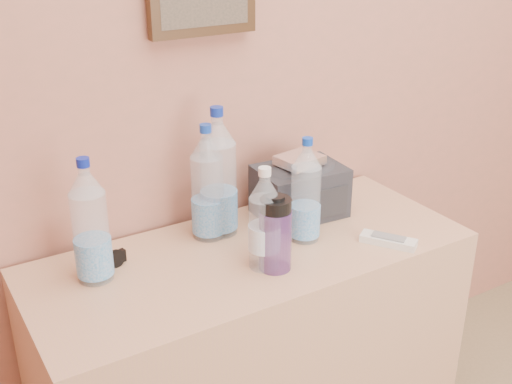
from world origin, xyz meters
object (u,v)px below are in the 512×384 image
Objects in this scene: toiletry_bag at (300,188)px; sunglasses at (103,263)px; pet_large_a at (91,227)px; pet_large_d at (306,196)px; ac_remote at (388,241)px; nalgene_bottle at (275,233)px; pet_large_b at (208,188)px; pet_small at (264,224)px; foil_packet at (300,160)px; dresser at (252,362)px; pet_large_c at (218,179)px.

sunglasses is at bearing -175.84° from toiletry_bag.
pet_large_d is (0.56, -0.10, -0.01)m from pet_large_a.
nalgene_bottle is at bearing -133.16° from ac_remote.
pet_large_b is at bearing -8.64° from sunglasses.
pet_large_d is 1.09× the size of pet_small.
pet_large_b reaches higher than sunglasses.
foil_packet is (0.23, 0.19, 0.06)m from pet_small.
dresser is 0.48m from nalgene_bottle.
pet_large_c is (0.04, 0.01, 0.02)m from pet_large_b.
foil_packet is (0.06, 0.12, 0.05)m from pet_large_d.
pet_large_b is 0.27m from pet_large_d.
pet_large_b is (0.34, 0.05, 0.00)m from pet_large_a.
pet_large_c is 0.25m from foil_packet.
toiletry_bag is at bearing 44.24° from nalgene_bottle.
pet_large_b reaches higher than pet_large_d.
dresser is at bearing 174.21° from pet_large_d.
pet_large_d is 0.16m from toiletry_bag.
pet_large_d reaches higher than pet_small.
foil_packet is at bearing 1.91° from pet_large_a.
pet_large_a is 0.45m from nalgene_bottle.
pet_small is 1.34× the size of nalgene_bottle.
dresser is at bearing -155.16° from foil_packet.
pet_large_b is at bearing 101.30° from pet_small.
ac_remote is at bearing -66.36° from toiletry_bag.
ac_remote is 0.31m from toiletry_bag.
pet_small reaches higher than ac_remote.
pet_large_c reaches higher than sunglasses.
pet_large_d is 0.26m from ac_remote.
pet_large_a is at bearing -172.78° from toiletry_bag.
pet_large_c is 0.49m from ac_remote.
pet_large_c reaches higher than pet_large_a.
sunglasses is 0.76m from ac_remote.
ac_remote is (0.39, -0.30, -0.13)m from pet_large_b.
nalgene_bottle reaches higher than dresser.
pet_large_c reaches higher than nalgene_bottle.
pet_large_c is at bearing 9.05° from pet_large_a.
ac_remote is (0.33, -0.06, -0.09)m from nalgene_bottle.
pet_large_b is at bearing 9.12° from pet_large_a.
toiletry_bag is (0.64, 0.04, -0.06)m from pet_large_a.
pet_large_d is at bearing 21.46° from pet_small.
ac_remote is (0.74, -0.24, -0.13)m from pet_large_a.
pet_large_a reaches higher than sunglasses.
pet_large_d is 0.19m from pet_small.
pet_small reaches higher than nalgene_bottle.
dresser is 0.54m from pet_large_b.
foil_packet reaches higher than toiletry_bag.
nalgene_bottle reaches higher than toiletry_bag.
sunglasses is at bearing -145.11° from ac_remote.
pet_large_d is (0.18, -0.16, -0.03)m from pet_large_c.
pet_large_b reaches higher than pet_large_a.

